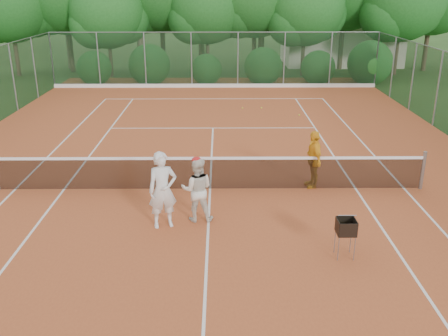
# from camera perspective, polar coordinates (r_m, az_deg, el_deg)

# --- Properties ---
(ground) EXTENTS (120.00, 120.00, 0.00)m
(ground) POSITION_cam_1_polar(r_m,az_deg,el_deg) (14.05, -1.60, -2.53)
(ground) COLOR #254619
(ground) RESTS_ON ground
(clay_court) EXTENTS (18.00, 36.00, 0.02)m
(clay_court) POSITION_cam_1_polar(r_m,az_deg,el_deg) (14.05, -1.60, -2.49)
(clay_court) COLOR #B55529
(clay_court) RESTS_ON ground
(club_building) EXTENTS (8.00, 5.00, 3.00)m
(club_building) POSITION_cam_1_polar(r_m,az_deg,el_deg) (38.17, 13.11, 13.78)
(club_building) COLOR beige
(club_building) RESTS_ON ground
(tennis_net) EXTENTS (11.97, 0.10, 1.10)m
(tennis_net) POSITION_cam_1_polar(r_m,az_deg,el_deg) (13.85, -1.63, -0.50)
(tennis_net) COLOR gray
(tennis_net) RESTS_ON clay_court
(player_white) EXTENTS (0.77, 0.62, 1.84)m
(player_white) POSITION_cam_1_polar(r_m,az_deg,el_deg) (11.68, -7.02, -2.53)
(player_white) COLOR silver
(player_white) RESTS_ON clay_court
(player_center_grp) EXTENTS (0.78, 0.61, 1.62)m
(player_center_grp) POSITION_cam_1_polar(r_m,az_deg,el_deg) (11.97, -3.10, -2.44)
(player_center_grp) COLOR silver
(player_center_grp) RESTS_ON clay_court
(player_yellow) EXTENTS (0.53, 1.01, 1.64)m
(player_yellow) POSITION_cam_1_polar(r_m,az_deg,el_deg) (14.19, 10.19, 1.01)
(player_yellow) COLOR yellow
(player_yellow) RESTS_ON clay_court
(ball_hopper) EXTENTS (0.37, 0.37, 0.86)m
(ball_hopper) POSITION_cam_1_polar(r_m,az_deg,el_deg) (10.71, 13.79, -6.62)
(ball_hopper) COLOR gray
(ball_hopper) RESTS_ON clay_court
(stray_ball_a) EXTENTS (0.07, 0.07, 0.07)m
(stray_ball_a) POSITION_cam_1_polar(r_m,az_deg,el_deg) (23.34, 2.13, 6.87)
(stray_ball_a) COLOR gold
(stray_ball_a) RESTS_ON clay_court
(stray_ball_b) EXTENTS (0.07, 0.07, 0.07)m
(stray_ball_b) POSITION_cam_1_polar(r_m,az_deg,el_deg) (23.44, 4.31, 6.88)
(stray_ball_b) COLOR yellow
(stray_ball_b) RESTS_ON clay_court
(stray_ball_c) EXTENTS (0.07, 0.07, 0.07)m
(stray_ball_c) POSITION_cam_1_polar(r_m,az_deg,el_deg) (22.28, 8.59, 6.01)
(stray_ball_c) COLOR #CFD832
(stray_ball_c) RESTS_ON clay_court
(court_markings) EXTENTS (11.03, 23.83, 0.01)m
(court_markings) POSITION_cam_1_polar(r_m,az_deg,el_deg) (14.04, -1.61, -2.44)
(court_markings) COLOR white
(court_markings) RESTS_ON clay_court
(fence_back) EXTENTS (18.07, 0.07, 3.00)m
(fence_back) POSITION_cam_1_polar(r_m,az_deg,el_deg) (28.23, -1.07, 12.23)
(fence_back) COLOR #19381E
(fence_back) RESTS_ON clay_court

